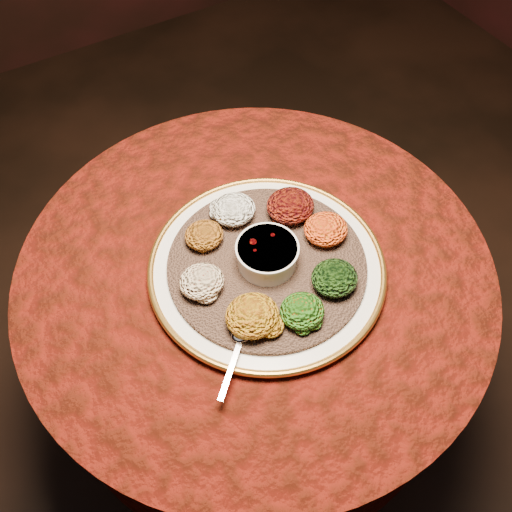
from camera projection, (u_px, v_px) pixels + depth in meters
table at (255, 311)px, 1.29m from camera, size 0.96×0.96×0.73m
platter at (267, 267)px, 1.12m from camera, size 0.59×0.59×0.02m
injera at (267, 264)px, 1.11m from camera, size 0.49×0.49×0.01m
stew_bowl at (267, 254)px, 1.09m from camera, size 0.12×0.12×0.05m
spoon at (241, 339)px, 1.01m from camera, size 0.12×0.11×0.01m
portion_ayib at (234, 210)px, 1.16m from camera, size 0.09×0.09×0.04m
portion_kitfo at (290, 206)px, 1.16m from camera, size 0.10×0.09×0.05m
portion_tikil at (326, 229)px, 1.13m from camera, size 0.09×0.08×0.04m
portion_gomen at (335, 278)px, 1.06m from camera, size 0.09×0.08×0.04m
portion_mixveg at (302, 311)px, 1.02m from camera, size 0.08×0.08×0.04m
portion_kik at (252, 316)px, 1.01m from camera, size 0.10×0.09×0.05m
portion_timatim at (202, 282)px, 1.06m from camera, size 0.09×0.08×0.04m
portion_shiro at (204, 235)px, 1.13m from camera, size 0.08×0.07×0.04m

